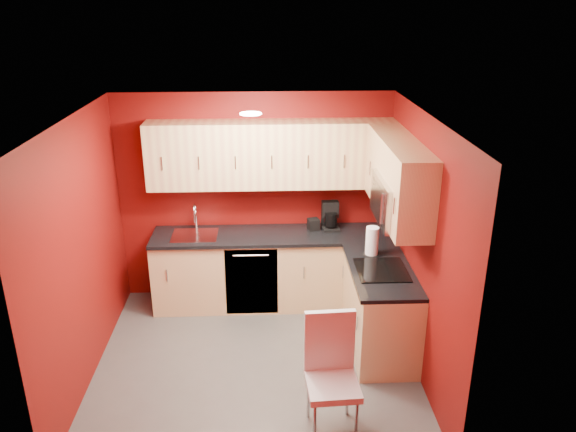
{
  "coord_description": "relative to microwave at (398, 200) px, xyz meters",
  "views": [
    {
      "loc": [
        0.12,
        -4.82,
        3.47
      ],
      "look_at": [
        0.35,
        0.55,
        1.38
      ],
      "focal_mm": 35.0,
      "sensor_mm": 36.0,
      "label": 1
    }
  ],
  "objects": [
    {
      "name": "sink",
      "position": [
        -2.09,
        1.0,
        -0.72
      ],
      "size": [
        0.52,
        0.42,
        0.35
      ],
      "color": "silver",
      "rests_on": "countertop_back"
    },
    {
      "name": "wall_left",
      "position": [
        -2.99,
        -0.2,
        -0.41
      ],
      "size": [
        0.0,
        3.0,
        3.0
      ],
      "primitive_type": "plane",
      "rotation": [
        1.57,
        0.0,
        1.57
      ],
      "color": "#600B09",
      "rests_on": "floor"
    },
    {
      "name": "countertop_right",
      "position": [
        -0.11,
        0.04,
        -0.77
      ],
      "size": [
        0.63,
        1.27,
        0.04
      ],
      "primitive_type": "cube",
      "color": "black",
      "rests_on": "base_cabinets_right"
    },
    {
      "name": "wall_front",
      "position": [
        -1.39,
        -1.7,
        -0.41
      ],
      "size": [
        3.2,
        0.0,
        3.2
      ],
      "primitive_type": "plane",
      "rotation": [
        -1.57,
        0.0,
        0.0
      ],
      "color": "#600B09",
      "rests_on": "floor"
    },
    {
      "name": "downlight",
      "position": [
        -1.39,
        0.1,
        0.82
      ],
      "size": [
        0.2,
        0.2,
        0.01
      ],
      "primitive_type": "cylinder",
      "color": "white",
      "rests_on": "ceiling"
    },
    {
      "name": "paper_towel",
      "position": [
        -0.15,
        0.37,
        -0.59
      ],
      "size": [
        0.19,
        0.19,
        0.32
      ],
      "primitive_type": null,
      "rotation": [
        0.0,
        0.0,
        -0.04
      ],
      "color": "white",
      "rests_on": "countertop_right"
    },
    {
      "name": "dining_chair",
      "position": [
        -0.74,
        -1.21,
        -1.13
      ],
      "size": [
        0.45,
        0.47,
        1.06
      ],
      "primitive_type": null,
      "rotation": [
        0.0,
        0.0,
        0.06
      ],
      "color": "silver",
      "rests_on": "floor"
    },
    {
      "name": "base_cabinets_right",
      "position": [
        -0.09,
        0.05,
        -1.22
      ],
      "size": [
        0.6,
        1.3,
        0.87
      ],
      "primitive_type": "cube",
      "color": "#DBB57D",
      "rests_on": "floor"
    },
    {
      "name": "napkin_holder",
      "position": [
        -0.71,
        1.1,
        -0.68
      ],
      "size": [
        0.15,
        0.15,
        0.13
      ],
      "primitive_type": null,
      "rotation": [
        0.0,
        0.0,
        0.24
      ],
      "color": "black",
      "rests_on": "countertop_back"
    },
    {
      "name": "cooktop",
      "position": [
        -0.11,
        0.0,
        -0.74
      ],
      "size": [
        0.5,
        0.55,
        0.01
      ],
      "primitive_type": "cube",
      "color": "black",
      "rests_on": "countertop_right"
    },
    {
      "name": "upper_cabinets_back",
      "position": [
        -1.19,
        1.13,
        0.17
      ],
      "size": [
        2.8,
        0.35,
        0.75
      ],
      "primitive_type": "cube",
      "color": "#DEC07E",
      "rests_on": "wall_back"
    },
    {
      "name": "wall_back",
      "position": [
        -1.39,
        1.3,
        -0.41
      ],
      "size": [
        3.2,
        0.0,
        3.2
      ],
      "primitive_type": "plane",
      "rotation": [
        1.57,
        0.0,
        0.0
      ],
      "color": "#600B09",
      "rests_on": "floor"
    },
    {
      "name": "coffee_maker",
      "position": [
        -0.5,
        1.11,
        -0.59
      ],
      "size": [
        0.21,
        0.27,
        0.32
      ],
      "primitive_type": null,
      "rotation": [
        0.0,
        0.0,
        0.05
      ],
      "color": "black",
      "rests_on": "countertop_back"
    },
    {
      "name": "microwave",
      "position": [
        0.0,
        0.0,
        0.0
      ],
      "size": [
        0.42,
        0.76,
        0.42
      ],
      "color": "silver",
      "rests_on": "upper_cabinets_right"
    },
    {
      "name": "ceiling",
      "position": [
        -1.39,
        -0.2,
        0.84
      ],
      "size": [
        3.2,
        3.2,
        0.0
      ],
      "primitive_type": "plane",
      "rotation": [
        3.14,
        0.0,
        0.0
      ],
      "color": "white",
      "rests_on": "wall_back"
    },
    {
      "name": "dishwasher_front",
      "position": [
        -1.44,
        0.71,
        -1.22
      ],
      "size": [
        0.6,
        0.02,
        0.82
      ],
      "primitive_type": "cube",
      "color": "black",
      "rests_on": "base_cabinets_back"
    },
    {
      "name": "floor",
      "position": [
        -1.39,
        -0.2,
        -1.66
      ],
      "size": [
        3.2,
        3.2,
        0.0
      ],
      "primitive_type": "plane",
      "color": "#484644",
      "rests_on": "ground"
    },
    {
      "name": "upper_cabinets_right",
      "position": [
        0.03,
        0.24,
        0.23
      ],
      "size": [
        0.35,
        1.55,
        0.75
      ],
      "color": "#DEC07E",
      "rests_on": "wall_right"
    },
    {
      "name": "countertop_back",
      "position": [
        -1.19,
        0.99,
        -0.77
      ],
      "size": [
        2.8,
        0.63,
        0.04
      ],
      "primitive_type": "cube",
      "color": "black",
      "rests_on": "base_cabinets_back"
    },
    {
      "name": "base_cabinets_back",
      "position": [
        -1.19,
        1.0,
        -1.22
      ],
      "size": [
        2.8,
        0.6,
        0.87
      ],
      "primitive_type": "cube",
      "color": "#DBB57D",
      "rests_on": "floor"
    },
    {
      "name": "wall_right",
      "position": [
        0.21,
        -0.2,
        -0.41
      ],
      "size": [
        0.0,
        3.0,
        3.0
      ],
      "primitive_type": "plane",
      "rotation": [
        1.57,
        0.0,
        -1.57
      ],
      "color": "#600B09",
      "rests_on": "floor"
    }
  ]
}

